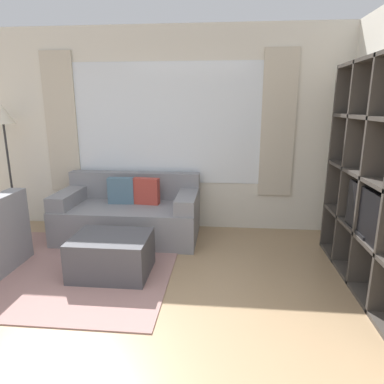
# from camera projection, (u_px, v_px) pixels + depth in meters

# --- Properties ---
(wall_back) EXTENTS (5.95, 0.11, 2.70)m
(wall_back) POSITION_uv_depth(u_px,v_px,m) (167.00, 131.00, 4.67)
(wall_back) COLOR silver
(wall_back) RESTS_ON ground_plane
(area_rug) EXTENTS (2.42, 1.96, 0.01)m
(area_rug) POSITION_uv_depth(u_px,v_px,m) (60.00, 268.00, 3.66)
(area_rug) COLOR gray
(area_rug) RESTS_ON ground_plane
(couch_main) EXTENTS (1.79, 0.92, 0.81)m
(couch_main) POSITION_uv_depth(u_px,v_px,m) (130.00, 214.00, 4.49)
(couch_main) COLOR gray
(couch_main) RESTS_ON ground_plane
(ottoman) EXTENTS (0.77, 0.61, 0.42)m
(ottoman) POSITION_uv_depth(u_px,v_px,m) (112.00, 255.00, 3.50)
(ottoman) COLOR #47474C
(ottoman) RESTS_ON ground_plane
(floor_lamp) EXTENTS (0.31, 0.31, 1.72)m
(floor_lamp) POSITION_uv_depth(u_px,v_px,m) (3.00, 123.00, 4.54)
(floor_lamp) COLOR black
(floor_lamp) RESTS_ON ground_plane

